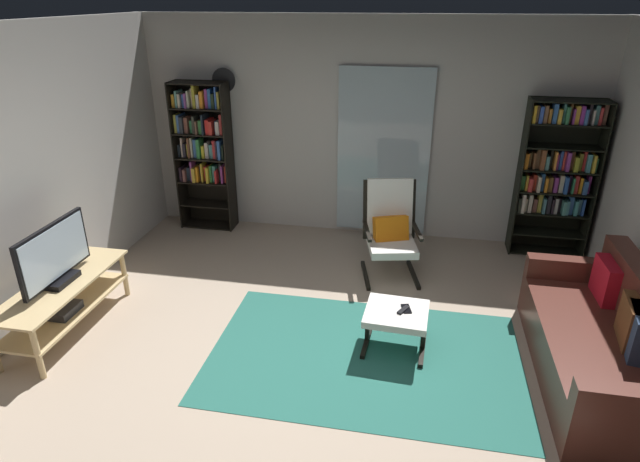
% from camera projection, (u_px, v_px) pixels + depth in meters
% --- Properties ---
extents(ground_plane, '(7.02, 7.02, 0.00)m').
position_uv_depth(ground_plane, '(318.00, 374.00, 4.25)').
color(ground_plane, tan).
extents(wall_back, '(5.60, 0.06, 2.60)m').
position_uv_depth(wall_back, '(364.00, 130.00, 6.31)').
color(wall_back, beige).
rests_on(wall_back, ground).
extents(glass_door_panel, '(1.10, 0.01, 2.00)m').
position_uv_depth(glass_door_panel, '(383.00, 153.00, 6.31)').
color(glass_door_panel, silver).
extents(area_rug, '(2.59, 1.69, 0.01)m').
position_uv_depth(area_rug, '(364.00, 356.00, 4.44)').
color(area_rug, '#276558').
rests_on(area_rug, ground).
extents(tv_stand, '(0.49, 1.40, 0.49)m').
position_uv_depth(tv_stand, '(64.00, 299.00, 4.67)').
color(tv_stand, tan).
rests_on(tv_stand, ground).
extents(television, '(0.20, 0.87, 0.54)m').
position_uv_depth(television, '(55.00, 256.00, 4.52)').
color(television, black).
rests_on(television, tv_stand).
extents(bookshelf_near_tv, '(0.68, 0.30, 1.85)m').
position_uv_depth(bookshelf_near_tv, '(203.00, 147.00, 6.56)').
color(bookshelf_near_tv, black).
rests_on(bookshelf_near_tv, ground).
extents(bookshelf_near_sofa, '(0.82, 0.30, 1.78)m').
position_uv_depth(bookshelf_near_sofa, '(556.00, 172.00, 5.87)').
color(bookshelf_near_sofa, black).
rests_on(bookshelf_near_sofa, ground).
extents(leather_sofa, '(0.81, 1.91, 0.84)m').
position_uv_depth(leather_sofa, '(605.00, 344.00, 4.09)').
color(leather_sofa, '#52271E').
rests_on(leather_sofa, ground).
extents(lounge_armchair, '(0.69, 0.76, 1.02)m').
position_uv_depth(lounge_armchair, '(391.00, 227.00, 5.59)').
color(lounge_armchair, black).
rests_on(lounge_armchair, ground).
extents(ottoman, '(0.55, 0.51, 0.37)m').
position_uv_depth(ottoman, '(396.00, 317.00, 4.44)').
color(ottoman, white).
rests_on(ottoman, ground).
extents(tv_remote, '(0.10, 0.15, 0.02)m').
position_uv_depth(tv_remote, '(403.00, 310.00, 4.41)').
color(tv_remote, black).
rests_on(tv_remote, ottoman).
extents(cell_phone, '(0.10, 0.15, 0.01)m').
position_uv_depth(cell_phone, '(406.00, 309.00, 4.43)').
color(cell_phone, black).
rests_on(cell_phone, ottoman).
extents(wall_clock, '(0.29, 0.03, 0.29)m').
position_uv_depth(wall_clock, '(224.00, 80.00, 6.31)').
color(wall_clock, silver).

